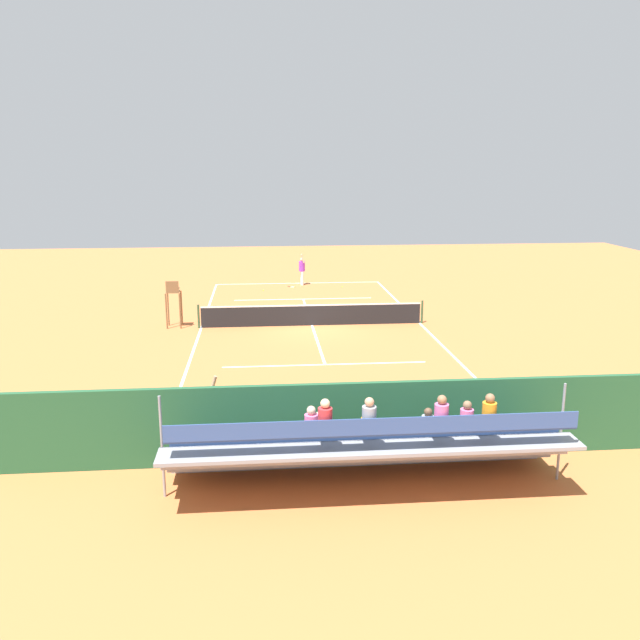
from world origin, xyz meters
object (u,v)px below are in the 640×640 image
Objects in this scene: courtside_bench at (459,423)px; tennis_ball_near at (263,290)px; bleacher_stand at (369,446)px; tennis_ball_far at (342,287)px; line_judge at (212,413)px; tennis_net at (312,315)px; umpire_chair at (173,299)px; tennis_player at (302,268)px; equipment_bag at (382,441)px; tennis_racket at (292,287)px.

courtside_bench is 27.27× the size of tennis_ball_near.
tennis_ball_far is at bearing -95.74° from bleacher_stand.
line_judge is (1.43, 21.78, 0.98)m from tennis_ball_near.
umpire_chair is (6.20, -0.22, 0.81)m from tennis_net.
umpire_chair is at bearing -56.22° from courtside_bench.
tennis_player is 29.18× the size of tennis_ball_near.
equipment_bag is at bearing 93.21° from tennis_net.
line_judge reaches higher than courtside_bench.
tennis_ball_near is 0.03× the size of line_judge.
tennis_net is at bearing 177.98° from umpire_chair.
tennis_ball_near is (2.15, -8.65, -0.47)m from tennis_net.
tennis_net reaches higher than tennis_ball_near.
bleacher_stand is 5.03× the size of courtside_bench.
tennis_ball_near is 4.77m from tennis_ball_far.
tennis_ball_near is at bearing -84.71° from bleacher_stand.
tennis_racket is at bearing -97.92° from line_judge.
umpire_chair reaches higher than tennis_net.
umpire_chair is at bearing -2.02° from tennis_net.
umpire_chair is at bearing 46.26° from tennis_ball_far.
tennis_ball_near is (-4.05, -8.43, -1.28)m from umpire_chair.
tennis_ball_near is at bearing -115.64° from umpire_chair.
bleacher_stand reaches higher than equipment_bag.
equipment_bag is 13.64× the size of tennis_ball_near.
bleacher_stand is 137.27× the size of tennis_ball_near.
equipment_bag is at bearing 97.51° from tennis_ball_near.
line_judge is (6.14, 22.50, 0.98)m from tennis_ball_far.
umpire_chair is 9.44m from tennis_ball_near.
umpire_chair is at bearing -62.96° from equipment_bag.
tennis_player is at bearing -99.18° from line_judge.
tennis_net is at bearing 88.81° from tennis_player.
tennis_net is 5.35× the size of tennis_player.
tennis_net is 1.14× the size of bleacher_stand.
courtside_bench reaches higher than tennis_racket.
tennis_player reaches higher than tennis_racket.
umpire_chair is 1.11× the size of tennis_player.
tennis_net is 10.40m from tennis_player.
bleacher_stand reaches higher than umpire_chair.
bleacher_stand is 2.24m from equipment_bag.
umpire_chair is 1.11× the size of line_judge.
tennis_player reaches higher than tennis_ball_far.
equipment_bag reaches higher than tennis_racket.
umpire_chair is (6.27, -15.60, 0.34)m from bleacher_stand.
umpire_chair reaches higher than equipment_bag.
bleacher_stand reaches higher than tennis_player.
courtside_bench is at bearing 96.30° from tennis_player.
tennis_ball_near is (2.91, -22.05, -0.15)m from equipment_bag.
tennis_net is at bearing 74.72° from tennis_ball_far.
tennis_net is 11.44× the size of equipment_bag.
courtside_bench is 22.65m from tennis_ball_far.
tennis_player is (-0.22, -10.38, 0.51)m from tennis_net.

